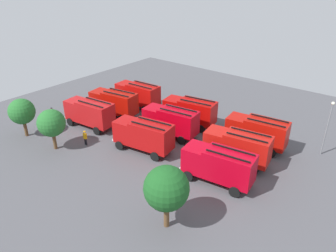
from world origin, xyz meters
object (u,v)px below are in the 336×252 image
object	(u,v)px
fire_truck_4	(171,120)
firefighter_0	(85,137)
fire_truck_0	(257,131)
fire_truck_7	(144,134)
fire_truck_1	(190,111)
tree_1	(51,123)
traffic_cone_0	(251,135)
fire_truck_2	(138,94)
fire_truck_3	(237,146)
firefighter_2	(52,113)
tree_0	(166,188)
lamppost	(328,124)
fire_truck_8	(90,112)
firefighter_1	(155,109)
fire_truck_5	(114,102)
tree_2	(22,112)
fire_truck_6	(219,164)

from	to	relation	value
fire_truck_4	firefighter_0	world-z (taller)	fire_truck_4
fire_truck_0	fire_truck_7	world-z (taller)	same
fire_truck_1	fire_truck_7	xyz separation A→B (m)	(0.23, 8.84, 0.00)
tree_1	traffic_cone_0	bearing A→B (deg)	-134.20
fire_truck_2	fire_truck_4	distance (m)	10.57
fire_truck_3	firefighter_2	distance (m)	26.47
fire_truck_4	tree_0	world-z (taller)	tree_0
tree_0	lamppost	xyz separation A→B (m)	(-6.67, -20.01, -0.02)
fire_truck_0	tree_1	distance (m)	23.79
fire_truck_7	fire_truck_0	bearing A→B (deg)	-146.72
fire_truck_0	lamppost	distance (m)	7.58
firefighter_2	fire_truck_8	bearing A→B (deg)	-150.02
fire_truck_1	firefighter_1	bearing A→B (deg)	-4.19
lamppost	traffic_cone_0	bearing A→B (deg)	8.57
fire_truck_7	fire_truck_8	world-z (taller)	same
firefighter_0	fire_truck_5	bearing A→B (deg)	-162.18
fire_truck_1	lamppost	world-z (taller)	lamppost
fire_truck_0	tree_0	xyz separation A→B (m)	(0.06, 16.69, 1.68)
fire_truck_8	fire_truck_3	bearing A→B (deg)	-173.95
fire_truck_0	firefighter_2	world-z (taller)	fire_truck_0
fire_truck_7	firefighter_1	xyz separation A→B (m)	(5.53, -8.36, -1.17)
firefighter_0	lamppost	distance (m)	27.83
firefighter_2	traffic_cone_0	bearing A→B (deg)	-138.13
fire_truck_5	fire_truck_1	bearing A→B (deg)	-165.56
fire_truck_0	firefighter_1	world-z (taller)	fire_truck_0
fire_truck_0	tree_0	world-z (taller)	tree_0
fire_truck_7	tree_1	world-z (taller)	tree_1
tree_1	fire_truck_4	bearing A→B (deg)	-127.80
fire_truck_4	tree_0	distance (m)	15.95
fire_truck_0	fire_truck_4	size ratio (longest dim) A/B	1.00
fire_truck_7	fire_truck_8	distance (m)	9.79
firefighter_0	lamppost	bearing A→B (deg)	118.49
fire_truck_4	firefighter_0	size ratio (longest dim) A/B	4.09
firefighter_0	firefighter_1	bearing A→B (deg)	169.53
fire_truck_7	firefighter_2	xyz separation A→B (m)	(16.10, 1.68, -1.22)
firefighter_0	tree_1	world-z (taller)	tree_1
fire_truck_8	lamppost	xyz separation A→B (m)	(-26.17, -12.16, 1.66)
fire_truck_4	tree_2	xyz separation A→B (m)	(14.35, 11.55, 1.20)
fire_truck_7	lamppost	xyz separation A→B (m)	(-16.37, -12.24, 1.66)
fire_truck_0	traffic_cone_0	world-z (taller)	fire_truck_0
tree_1	traffic_cone_0	world-z (taller)	tree_1
fire_truck_7	firefighter_0	xyz separation A→B (m)	(6.47, 3.42, -1.12)
fire_truck_3	tree_0	xyz separation A→B (m)	(-0.06, 12.14, 1.68)
fire_truck_0	firefighter_0	distance (m)	20.42
fire_truck_4	tree_2	distance (m)	18.46
fire_truck_1	lamppost	bearing A→B (deg)	-177.10
fire_truck_6	firefighter_1	xyz separation A→B (m)	(15.43, -8.31, -1.17)
tree_0	tree_2	bearing A→B (deg)	-2.57
fire_truck_3	fire_truck_7	distance (m)	10.59
lamppost	fire_truck_4	bearing A→B (deg)	24.41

